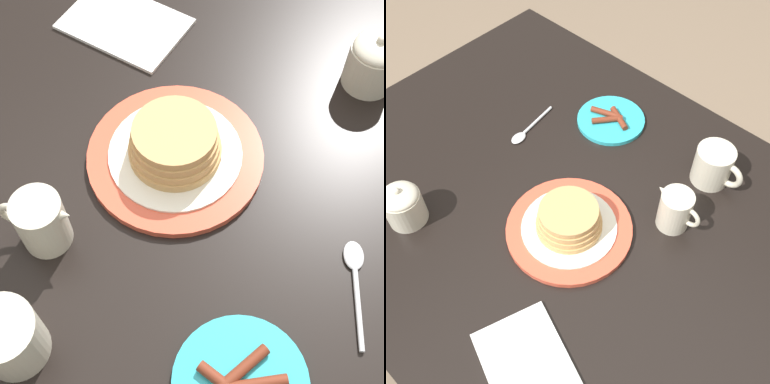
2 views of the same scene
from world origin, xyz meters
TOP-DOWN VIEW (x-y plane):
  - ground_plane at (0.00, 0.00)m, footprint 8.00×8.00m
  - dining_table at (0.00, 0.00)m, footprint 1.38×0.88m
  - pancake_plate at (-0.06, -0.04)m, footprint 0.25×0.25m
  - side_plate_bacon at (-0.20, 0.25)m, footprint 0.16×0.16m
  - coffee_mug at (0.07, 0.26)m, footprint 0.11×0.08m
  - creamer_pitcher at (0.08, 0.11)m, footprint 0.10×0.06m
  - sugar_bowl at (-0.32, -0.24)m, footprint 0.08×0.08m
  - napkin at (0.08, -0.28)m, footprint 0.23×0.19m
  - spoon at (-0.32, 0.08)m, footprint 0.04×0.15m

SIDE VIEW (x-z plane):
  - ground_plane at x=0.00m, z-range 0.00..0.00m
  - dining_table at x=0.00m, z-range 0.25..1.00m
  - napkin at x=0.08m, z-range 0.75..0.75m
  - spoon at x=-0.32m, z-range 0.75..0.75m
  - side_plate_bacon at x=-0.20m, z-range 0.74..0.77m
  - pancake_plate at x=-0.06m, z-range 0.73..0.81m
  - coffee_mug at x=0.07m, z-range 0.75..0.83m
  - sugar_bowl at x=-0.32m, z-range 0.74..0.84m
  - creamer_pitcher at x=0.08m, z-range 0.75..0.84m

